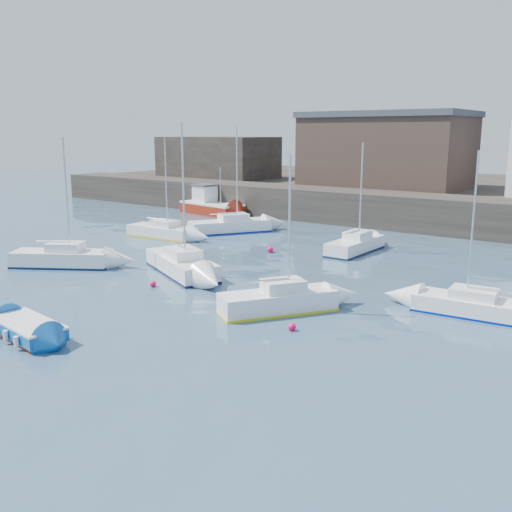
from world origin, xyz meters
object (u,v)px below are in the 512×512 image
Objects in this scene: sailboat_d at (479,306)px; sailboat_f at (355,245)px; sailboat_b at (182,264)px; sailboat_e at (162,231)px; buoy_near at (153,287)px; sailboat_a at (62,258)px; blue_dinghy at (28,329)px; buoy_mid at (292,331)px; sailboat_h at (230,226)px; buoy_far at (270,252)px; fishing_boat at (210,205)px; sailboat_c at (278,301)px.

sailboat_d is 0.99× the size of sailboat_f.
sailboat_b is 12.48m from sailboat_e.
buoy_near is at bearing -75.03° from sailboat_b.
sailboat_d is at bearing 12.50° from sailboat_a.
blue_dinghy is 10.98m from buoy_mid.
buoy_near is 10.11m from buoy_mid.
sailboat_h is at bearing 87.96° from sailboat_a.
buoy_far is (10.42, 0.31, -0.52)m from sailboat_e.
sailboat_f is (21.07, -8.74, -0.41)m from fishing_boat.
sailboat_a is 8.20m from buoy_near.
buoy_near is (-4.74, -15.03, -0.54)m from sailboat_f.
sailboat_d is at bearing -29.77° from fishing_boat.
sailboat_c is (24.42, -23.40, -0.38)m from fishing_boat.
blue_dinghy reaches higher than buoy_far.
blue_dinghy is 13.21m from sailboat_a.
sailboat_b is 1.18× the size of sailboat_d.
buoy_mid is at bearing -43.75° from fishing_boat.
buoy_mid is (1.93, -1.81, -0.56)m from sailboat_c.
sailboat_a is 13.97m from buoy_far.
sailboat_b is at bearing -62.65° from sailboat_h.
sailboat_e is at bearing 140.68° from sailboat_b.
sailboat_c is 0.92× the size of sailboat_e.
buoy_near is (-15.87, -5.35, -0.46)m from sailboat_d.
sailboat_c is (6.32, 9.04, 0.15)m from blue_dinghy.
blue_dinghy is 23.90m from sailboat_f.
sailboat_f is at bearing 82.85° from blue_dinghy.
sailboat_d is 8.98m from buoy_mid.
buoy_near is at bearing -107.51° from sailboat_f.
sailboat_h reaches higher than buoy_mid.
sailboat_a is 23.01× the size of buoy_near.
blue_dinghy is 0.54× the size of sailboat_d.
blue_dinghy is at bearing -77.56° from sailboat_b.
sailboat_a is at bearing -71.05° from fishing_boat.
sailboat_d reaches higher than sailboat_c.
fishing_boat reaches higher than buoy_far.
sailboat_e is (-9.65, 7.91, -0.06)m from sailboat_b.
fishing_boat is 0.87× the size of sailboat_b.
sailboat_c is 21.45m from sailboat_e.
sailboat_a is at bearing -92.04° from sailboat_h.
sailboat_d is at bearing -41.04° from sailboat_f.
sailboat_b reaches higher than buoy_far.
fishing_boat is (-18.10, 32.45, 0.53)m from blue_dinghy.
sailboat_c is 0.96× the size of sailboat_f.
sailboat_a is 0.91× the size of sailboat_h.
blue_dinghy is 0.51× the size of sailboat_a.
sailboat_a is at bearing -125.43° from buoy_far.
buoy_mid is (20.51, -12.52, -0.52)m from sailboat_e.
sailboat_h is at bearing 174.50° from sailboat_f.
sailboat_e is 1.04× the size of sailboat_f.
blue_dinghy reaches higher than buoy_near.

